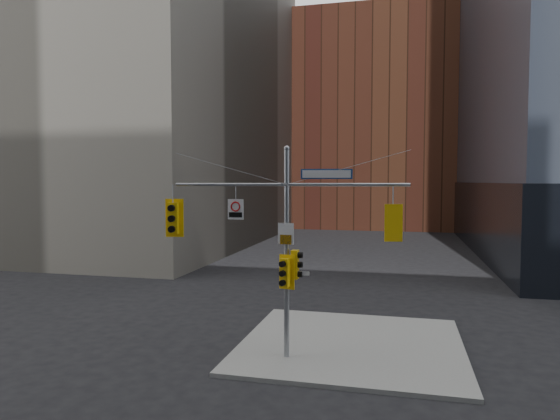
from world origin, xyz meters
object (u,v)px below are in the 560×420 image
at_px(signal_assembly, 287,232).
at_px(traffic_light_pole_side, 296,265).
at_px(traffic_light_pole_front, 285,273).
at_px(regulatory_sign_arm, 236,209).
at_px(traffic_light_west_arm, 173,218).
at_px(street_sign_blade, 326,174).
at_px(traffic_light_east_arm, 393,222).

height_order(signal_assembly, traffic_light_pole_side, signal_assembly).
distance_m(signal_assembly, traffic_light_pole_front, 1.36).
xyz_separation_m(traffic_light_pole_front, regulatory_sign_arm, (-1.80, 0.25, 2.09)).
relative_size(signal_assembly, traffic_light_west_arm, 5.83).
bearing_deg(street_sign_blade, regulatory_sign_arm, 177.83).
distance_m(signal_assembly, street_sign_blade, 2.35).
bearing_deg(regulatory_sign_arm, traffic_light_pole_front, -7.60).
relative_size(signal_assembly, traffic_light_east_arm, 6.74).
xyz_separation_m(signal_assembly, street_sign_blade, (1.33, 0.00, 1.93)).
xyz_separation_m(traffic_light_east_arm, traffic_light_pole_side, (-3.15, 0.00, -1.48)).
height_order(traffic_light_pole_side, street_sign_blade, street_sign_blade).
bearing_deg(traffic_light_west_arm, traffic_light_pole_side, -9.97).
relative_size(signal_assembly, traffic_light_pole_front, 6.88).
relative_size(traffic_light_pole_side, regulatory_sign_arm, 1.38).
distance_m(traffic_light_pole_side, street_sign_blade, 3.20).
relative_size(traffic_light_west_arm, street_sign_blade, 0.81).
bearing_deg(traffic_light_east_arm, street_sign_blade, -9.92).
height_order(traffic_light_pole_front, regulatory_sign_arm, regulatory_sign_arm).
height_order(traffic_light_pole_side, regulatory_sign_arm, regulatory_sign_arm).
height_order(traffic_light_west_arm, traffic_light_pole_front, traffic_light_west_arm).
xyz_separation_m(traffic_light_west_arm, street_sign_blade, (5.48, -0.01, 1.55)).
relative_size(signal_assembly, street_sign_blade, 4.73).
xyz_separation_m(traffic_light_west_arm, regulatory_sign_arm, (2.35, -0.03, 0.37)).
bearing_deg(traffic_light_west_arm, regulatory_sign_arm, -10.70).
distance_m(signal_assembly, regulatory_sign_arm, 1.95).
bearing_deg(street_sign_blade, traffic_light_pole_side, 177.24).
distance_m(signal_assembly, traffic_light_west_arm, 4.16).
relative_size(traffic_light_west_arm, traffic_light_pole_side, 1.42).
relative_size(signal_assembly, traffic_light_pole_side, 8.28).
bearing_deg(traffic_light_east_arm, traffic_light_pole_front, -5.45).
relative_size(traffic_light_pole_front, regulatory_sign_arm, 1.65).
bearing_deg(street_sign_blade, traffic_light_pole_front, -171.12).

